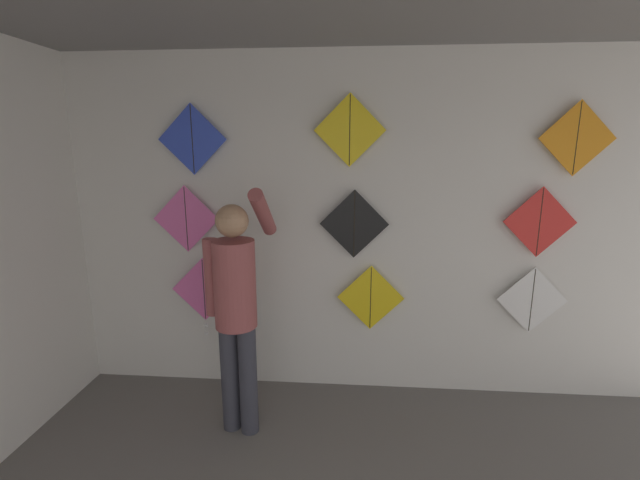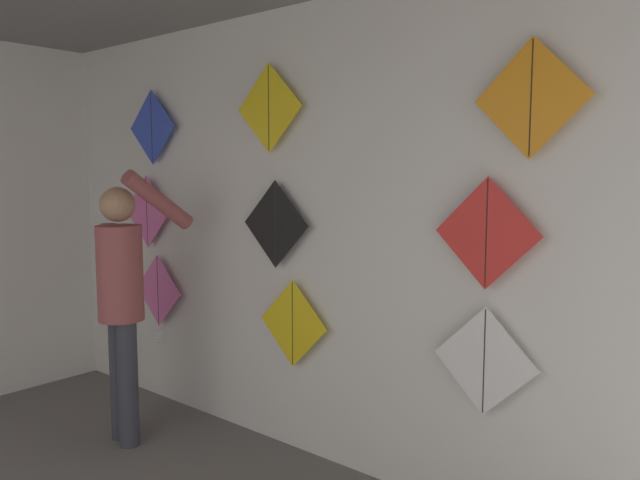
# 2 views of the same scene
# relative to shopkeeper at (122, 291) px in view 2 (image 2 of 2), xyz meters

# --- Properties ---
(back_panel) EXTENTS (5.70, 0.06, 2.80)m
(back_panel) POSITION_rel_shopkeeper_xyz_m (0.93, 0.68, 0.38)
(back_panel) COLOR silver
(back_panel) RESTS_ON ground
(shopkeeper) EXTENTS (0.45, 0.59, 1.81)m
(shopkeeper) POSITION_rel_shopkeeper_xyz_m (0.00, 0.00, 0.00)
(shopkeeper) COLOR #383842
(shopkeeper) RESTS_ON ground
(kite_0) EXTENTS (0.55, 0.04, 0.69)m
(kite_0) POSITION_rel_shopkeeper_xyz_m (-0.45, 0.59, -0.17)
(kite_0) COLOR pink
(kite_1) EXTENTS (0.55, 0.01, 0.55)m
(kite_1) POSITION_rel_shopkeeper_xyz_m (0.97, 0.59, -0.18)
(kite_1) COLOR yellow
(kite_2) EXTENTS (0.55, 0.01, 0.55)m
(kite_2) POSITION_rel_shopkeeper_xyz_m (2.26, 0.59, -0.16)
(kite_2) COLOR white
(kite_3) EXTENTS (0.55, 0.01, 0.55)m
(kite_3) POSITION_rel_shopkeeper_xyz_m (-0.56, 0.59, 0.47)
(kite_3) COLOR pink
(kite_4) EXTENTS (0.55, 0.01, 0.55)m
(kite_4) POSITION_rel_shopkeeper_xyz_m (0.82, 0.59, 0.44)
(kite_4) COLOR black
(kite_5) EXTENTS (0.55, 0.01, 0.55)m
(kite_5) POSITION_rel_shopkeeper_xyz_m (2.25, 0.59, 0.48)
(kite_5) COLOR red
(kite_6) EXTENTS (0.55, 0.01, 0.55)m
(kite_6) POSITION_rel_shopkeeper_xyz_m (-0.47, 0.59, 1.11)
(kite_6) COLOR blue
(kite_7) EXTENTS (0.55, 0.01, 0.55)m
(kite_7) POSITION_rel_shopkeeper_xyz_m (0.77, 0.59, 1.17)
(kite_7) COLOR yellow
(kite_8) EXTENTS (0.55, 0.01, 0.55)m
(kite_8) POSITION_rel_shopkeeper_xyz_m (2.45, 0.59, 1.11)
(kite_8) COLOR orange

